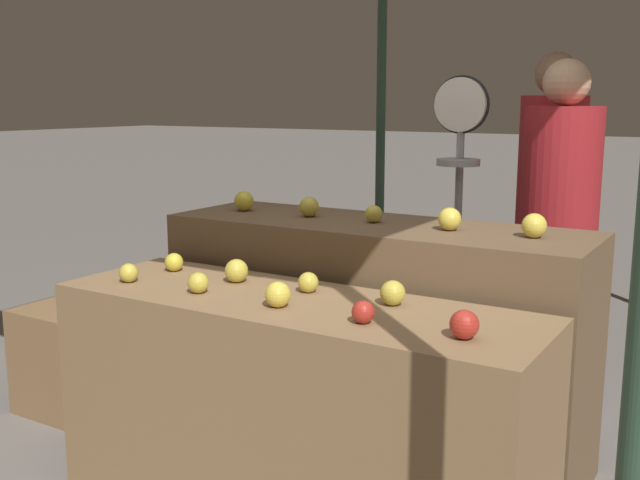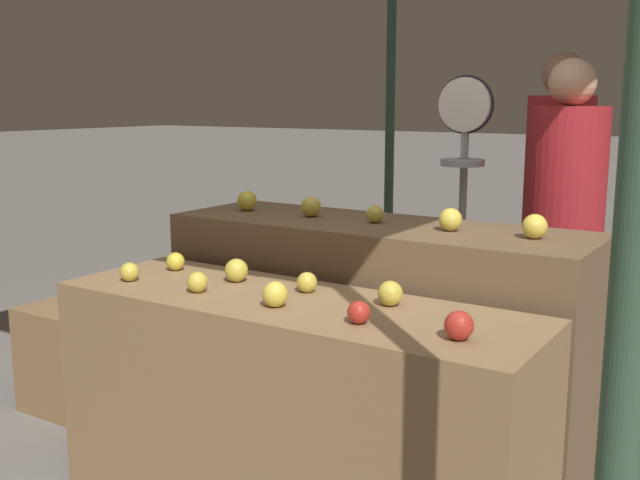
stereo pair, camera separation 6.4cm
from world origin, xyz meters
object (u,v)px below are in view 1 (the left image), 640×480
wooden_crate_side (86,357)px  person_customer_left (550,189)px  produce_scale (459,171)px  person_vendor_at_scale (559,209)px

wooden_crate_side → person_customer_left: bearing=45.7°
produce_scale → wooden_crate_side: 1.97m
produce_scale → person_customer_left: size_ratio=0.92×
person_vendor_at_scale → wooden_crate_side: (-1.86, -1.27, -0.69)m
person_vendor_at_scale → wooden_crate_side: bearing=24.2°
produce_scale → person_vendor_at_scale: bearing=35.2°
person_vendor_at_scale → person_customer_left: person_customer_left is taller
person_vendor_at_scale → wooden_crate_side: person_vendor_at_scale is taller
person_customer_left → wooden_crate_side: bearing=55.8°
produce_scale → wooden_crate_side: bearing=-146.0°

